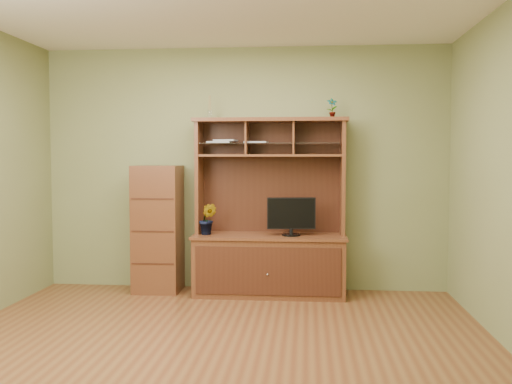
# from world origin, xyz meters

# --- Properties ---
(room) EXTENTS (4.54, 4.04, 2.74)m
(room) POSITION_xyz_m (0.00, 0.00, 1.35)
(room) COLOR brown
(room) RESTS_ON ground
(media_hutch) EXTENTS (1.66, 0.61, 1.90)m
(media_hutch) POSITION_xyz_m (0.31, 1.73, 0.52)
(media_hutch) COLOR #4F2816
(media_hutch) RESTS_ON room
(monitor) EXTENTS (0.51, 0.20, 0.40)m
(monitor) POSITION_xyz_m (0.54, 1.65, 0.86)
(monitor) COLOR black
(monitor) RESTS_ON media_hutch
(orchid_plant) EXTENTS (0.20, 0.16, 0.34)m
(orchid_plant) POSITION_xyz_m (-0.35, 1.65, 0.82)
(orchid_plant) COLOR #275F20
(orchid_plant) RESTS_ON media_hutch
(top_plant) EXTENTS (0.13, 0.10, 0.21)m
(top_plant) POSITION_xyz_m (0.97, 1.80, 2.01)
(top_plant) COLOR #2B6423
(top_plant) RESTS_ON media_hutch
(reed_diffuser) EXTENTS (0.05, 0.05, 0.25)m
(reed_diffuser) POSITION_xyz_m (-0.35, 1.81, 2.00)
(reed_diffuser) COLOR silver
(reed_diffuser) RESTS_ON media_hutch
(magazines) EXTENTS (0.66, 0.22, 0.04)m
(magazines) POSITION_xyz_m (-0.10, 1.81, 1.65)
(magazines) COLOR #A4A4A8
(magazines) RESTS_ON media_hutch
(side_cabinet) EXTENTS (0.50, 0.45, 1.39)m
(side_cabinet) POSITION_xyz_m (-0.93, 1.76, 0.69)
(side_cabinet) COLOR #4F2816
(side_cabinet) RESTS_ON room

